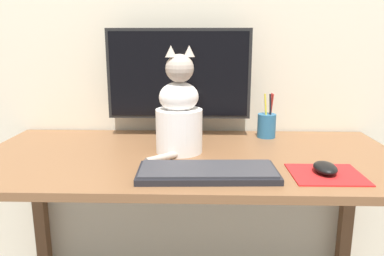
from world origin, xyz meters
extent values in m
cube|color=beige|center=(0.00, 0.37, 1.25)|extent=(7.00, 0.04, 2.50)
cube|color=brown|center=(0.00, 0.00, 0.73)|extent=(1.44, 0.69, 0.02)
cube|color=brown|center=(-0.68, 0.30, 0.36)|extent=(0.05, 0.05, 0.72)
cube|color=brown|center=(0.68, 0.30, 0.36)|extent=(0.05, 0.05, 0.72)
cylinder|color=black|center=(-0.05, 0.25, 0.75)|extent=(0.17, 0.17, 0.01)
cylinder|color=black|center=(-0.05, 0.25, 0.79)|extent=(0.04, 0.04, 0.07)
cube|color=black|center=(-0.05, 0.25, 0.99)|extent=(0.57, 0.02, 0.35)
cube|color=black|center=(-0.05, 0.24, 0.99)|extent=(0.54, 0.00, 0.33)
cube|color=black|center=(0.06, -0.20, 0.75)|extent=(0.41, 0.18, 0.02)
cube|color=#333338|center=(0.06, -0.20, 0.76)|extent=(0.39, 0.16, 0.01)
cube|color=red|center=(0.41, -0.19, 0.74)|extent=(0.21, 0.18, 0.00)
ellipsoid|color=black|center=(0.40, -0.18, 0.76)|extent=(0.07, 0.10, 0.03)
cylinder|color=white|center=(-0.04, 0.03, 0.82)|extent=(0.21, 0.21, 0.15)
ellipsoid|color=white|center=(-0.04, 0.03, 0.94)|extent=(0.17, 0.16, 0.10)
sphere|color=#B2A393|center=(-0.03, 0.02, 1.03)|extent=(0.12, 0.12, 0.09)
cone|color=#B2A393|center=(-0.06, 0.01, 1.09)|extent=(0.05, 0.05, 0.04)
cone|color=#B2A393|center=(0.00, 0.03, 1.09)|extent=(0.05, 0.05, 0.04)
cylinder|color=#B2A393|center=(-0.05, -0.05, 0.75)|extent=(0.17, 0.15, 0.02)
cylinder|color=#286089|center=(0.30, 0.24, 0.79)|extent=(0.07, 0.07, 0.09)
cylinder|color=yellow|center=(0.30, 0.23, 0.85)|extent=(0.02, 0.01, 0.14)
cylinder|color=red|center=(0.32, 0.25, 0.85)|extent=(0.01, 0.03, 0.14)
cylinder|color=red|center=(0.32, 0.25, 0.85)|extent=(0.01, 0.01, 0.14)
cylinder|color=black|center=(0.31, 0.23, 0.85)|extent=(0.02, 0.02, 0.14)
camera|label=1|loc=(0.05, -1.23, 1.12)|focal=35.00mm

